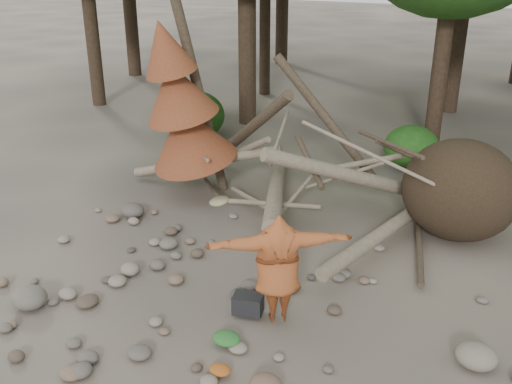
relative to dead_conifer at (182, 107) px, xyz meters
The scene contains 12 objects.
ground 5.05m from the dead_conifer, 47.26° to the right, with size 120.00×120.00×0.00m, color #514C44.
deadfall_pile 5.33m from the dead_conifer, ahead, with size 8.55×5.24×3.30m.
dead_conifer is the anchor object (origin of this frame).
bush_left 4.72m from the dead_conifer, 121.92° to the left, with size 1.80×1.80×1.44m, color #1C4813.
bush_mid 6.11m from the dead_conifer, 48.52° to the left, with size 1.40×1.40×1.12m, color #265C1A.
frisbee_thrower 5.25m from the dead_conifer, 39.38° to the right, with size 2.32×1.72×1.71m.
backpack 5.19m from the dead_conifer, 43.45° to the right, with size 0.45×0.30×0.30m, color black.
cloth_green 5.81m from the dead_conifer, 48.74° to the right, with size 0.41×0.34×0.15m, color #2B6C2B.
cloth_orange 6.38m from the dead_conifer, 50.54° to the right, with size 0.30×0.24×0.11m, color #A6521C.
boulder_front_left 5.15m from the dead_conifer, 85.37° to the right, with size 0.58×0.52×0.35m, color #696358.
boulder_mid_right 7.56m from the dead_conifer, 22.91° to the right, with size 0.56×0.50×0.33m, color gray.
boulder_mid_left 2.43m from the dead_conifer, 106.12° to the right, with size 0.51×0.46×0.31m, color #5A544C.
Camera 1 is at (4.02, -6.30, 5.11)m, focal length 40.00 mm.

